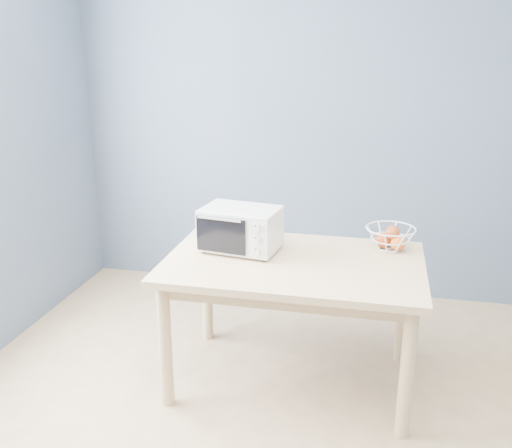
# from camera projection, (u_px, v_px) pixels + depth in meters

# --- Properties ---
(room) EXTENTS (4.01, 4.51, 2.61)m
(room) POSITION_uv_depth(u_px,v_px,m) (292.00, 212.00, 2.07)
(room) COLOR tan
(room) RESTS_ON ground
(dining_table) EXTENTS (1.40, 0.90, 0.75)m
(dining_table) POSITION_uv_depth(u_px,v_px,m) (293.00, 277.00, 3.14)
(dining_table) COLOR #E1B987
(dining_table) RESTS_ON ground
(toaster_oven) EXTENTS (0.46, 0.35, 0.25)m
(toaster_oven) POSITION_uv_depth(u_px,v_px,m) (238.00, 228.00, 3.22)
(toaster_oven) COLOR beige
(toaster_oven) RESTS_ON dining_table
(fruit_basket) EXTENTS (0.34, 0.34, 0.14)m
(fruit_basket) POSITION_uv_depth(u_px,v_px,m) (391.00, 237.00, 3.25)
(fruit_basket) COLOR white
(fruit_basket) RESTS_ON dining_table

